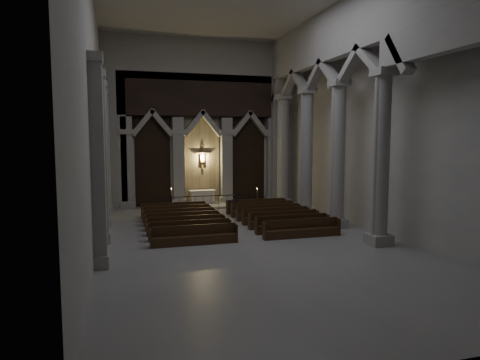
{
  "coord_description": "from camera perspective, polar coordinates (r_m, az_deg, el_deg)",
  "views": [
    {
      "loc": [
        -6.05,
        -19.38,
        4.94
      ],
      "look_at": [
        0.4,
        3.0,
        2.63
      ],
      "focal_mm": 32.0,
      "sensor_mm": 36.0,
      "label": 1
    }
  ],
  "objects": [
    {
      "name": "room",
      "position": [
        20.47,
        1.29,
        13.14
      ],
      "size": [
        24.0,
        24.1,
        12.0
      ],
      "color": "gray",
      "rests_on": "ground"
    },
    {
      "name": "sanctuary_wall",
      "position": [
        31.54,
        -5.05,
        8.69
      ],
      "size": [
        14.0,
        0.77,
        12.0
      ],
      "color": "#A09D95",
      "rests_on": "ground"
    },
    {
      "name": "right_arcade",
      "position": [
        23.88,
        13.31,
        12.46
      ],
      "size": [
        1.0,
        24.0,
        12.0
      ],
      "color": "#A09D95",
      "rests_on": "ground"
    },
    {
      "name": "left_pilasters",
      "position": [
        22.91,
        -17.83,
        2.82
      ],
      "size": [
        0.6,
        13.0,
        8.03
      ],
      "color": "#A09D95",
      "rests_on": "ground"
    },
    {
      "name": "sanctuary_step",
      "position": [
        30.96,
        -4.61,
        -3.4
      ],
      "size": [
        8.5,
        2.6,
        0.15
      ],
      "primitive_type": "cube",
      "color": "#A09D95",
      "rests_on": "ground"
    },
    {
      "name": "altar",
      "position": [
        31.46,
        -5.04,
        -2.22
      ],
      "size": [
        1.9,
        0.76,
        0.96
      ],
      "color": "beige",
      "rests_on": "sanctuary_step"
    },
    {
      "name": "altar_rail",
      "position": [
        29.07,
        -3.89,
        -2.71
      ],
      "size": [
        5.46,
        0.09,
        1.07
      ],
      "color": "black",
      "rests_on": "ground"
    },
    {
      "name": "candle_stand_left",
      "position": [
        29.29,
        -9.11,
        -3.29
      ],
      "size": [
        0.26,
        0.26,
        1.55
      ],
      "color": "#AD8435",
      "rests_on": "ground"
    },
    {
      "name": "candle_stand_right",
      "position": [
        30.57,
        2.31,
        -2.95
      ],
      "size": [
        0.23,
        0.23,
        1.35
      ],
      "color": "#AD8435",
      "rests_on": "ground"
    },
    {
      "name": "pews",
      "position": [
        24.11,
        -1.23,
        -5.45
      ],
      "size": [
        9.45,
        7.7,
        0.9
      ],
      "color": "black",
      "rests_on": "ground"
    },
    {
      "name": "worshipper",
      "position": [
        27.01,
        -0.69,
        -3.4
      ],
      "size": [
        0.53,
        0.38,
        1.37
      ],
      "primitive_type": "imported",
      "rotation": [
        0.0,
        0.0,
        0.11
      ],
      "color": "black",
      "rests_on": "ground"
    }
  ]
}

